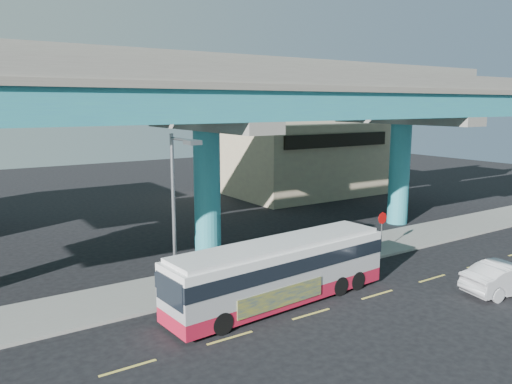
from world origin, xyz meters
TOP-DOWN VIEW (x-y plane):
  - ground at (0.00, 0.00)m, footprint 120.00×120.00m
  - sidewalk at (0.00, 5.50)m, footprint 70.00×4.00m
  - lane_markings at (-0.00, -0.30)m, footprint 58.00×0.12m
  - viaduct at (-0.00, 9.11)m, footprint 52.00×12.40m
  - building_beige at (18.00, 22.98)m, footprint 14.00×10.23m
  - transit_bus at (-0.35, 1.47)m, footprint 11.19×3.19m
  - sedan at (9.28, -3.52)m, footprint 3.27×5.20m
  - street_lamp at (-4.28, 3.45)m, footprint 0.50×2.44m
  - stop_sign at (9.07, 4.18)m, footprint 0.71×0.08m

SIDE VIEW (x-z plane):
  - ground at x=0.00m, z-range 0.00..0.00m
  - lane_markings at x=0.00m, z-range 0.00..0.01m
  - sidewalk at x=0.00m, z-range 0.00..0.15m
  - sedan at x=9.28m, z-range 0.00..1.52m
  - transit_bus at x=-0.35m, z-range 0.14..2.97m
  - stop_sign at x=9.07m, z-range 0.66..3.04m
  - building_beige at x=18.00m, z-range 0.01..7.01m
  - street_lamp at x=-4.28m, z-range 1.28..8.71m
  - viaduct at x=0.00m, z-range 3.29..14.99m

